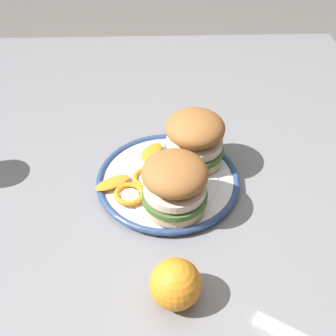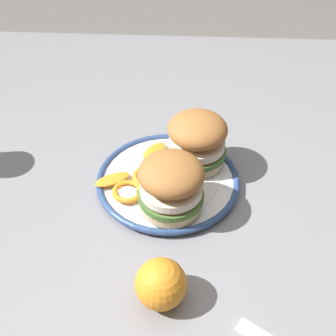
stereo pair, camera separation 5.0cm
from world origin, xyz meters
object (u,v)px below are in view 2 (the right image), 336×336
at_px(dinner_plate, 168,180).
at_px(sandwich_half_right, 171,184).
at_px(sandwich_half_left, 197,139).
at_px(dining_table, 142,232).
at_px(whole_orange, 161,284).

height_order(dinner_plate, sandwich_half_right, sandwich_half_right).
distance_m(sandwich_half_left, sandwich_half_right, 0.13).
distance_m(dining_table, dinner_plate, 0.11).
bearing_deg(whole_orange, sandwich_half_left, 170.61).
bearing_deg(whole_orange, dining_table, -165.40).
xyz_separation_m(dining_table, sandwich_half_right, (0.02, 0.06, 0.15)).
xyz_separation_m(sandwich_half_left, sandwich_half_right, (0.12, -0.04, 0.00)).
height_order(dinner_plate, whole_orange, whole_orange).
xyz_separation_m(dinner_plate, sandwich_half_left, (-0.05, 0.05, 0.06)).
bearing_deg(sandwich_half_left, whole_orange, -9.39).
bearing_deg(dining_table, dinner_plate, 134.29).
distance_m(dinner_plate, sandwich_half_left, 0.09).
bearing_deg(sandwich_half_right, sandwich_half_left, 160.70).
relative_size(dining_table, sandwich_half_right, 8.78).
bearing_deg(sandwich_half_left, dining_table, -45.80).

